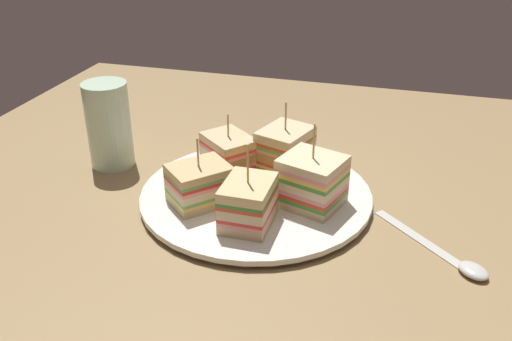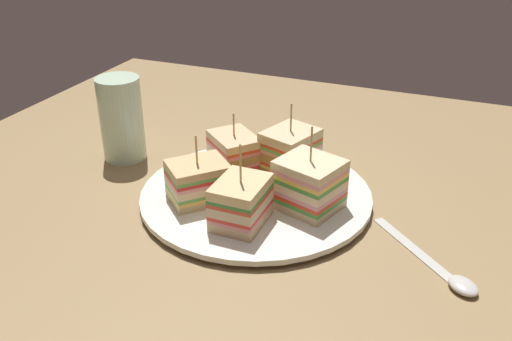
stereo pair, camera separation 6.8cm
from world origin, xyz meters
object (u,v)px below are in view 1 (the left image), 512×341
sandwich_wedge_1 (229,153)px  sandwich_wedge_4 (312,181)px  sandwich_wedge_2 (200,184)px  plate (256,195)px  sandwich_wedge_3 (248,203)px  chip_pile (248,184)px  spoon (454,259)px  drinking_glass (110,131)px  sandwich_wedge_0 (285,150)px

sandwich_wedge_1 → sandwich_wedge_4: bearing=14.4°
sandwich_wedge_2 → plate: bearing=-10.7°
sandwich_wedge_1 → sandwich_wedge_3: bearing=-22.4°
chip_pile → spoon: size_ratio=0.60×
plate → sandwich_wedge_3: 7.72cm
sandwich_wedge_4 → chip_pile: sandwich_wedge_4 is taller
sandwich_wedge_3 → sandwich_wedge_1: bearing=28.0°
sandwich_wedge_4 → plate: bearing=10.9°
sandwich_wedge_4 → drinking_glass: size_ratio=0.87×
sandwich_wedge_2 → sandwich_wedge_4: sandwich_wedge_4 is taller
plate → sandwich_wedge_1: 7.64cm
plate → chip_pile: size_ratio=3.76×
sandwich_wedge_4 → sandwich_wedge_0: bearing=-38.5°
drinking_glass → chip_pile: bearing=-13.5°
sandwich_wedge_0 → chip_pile: (-2.71, -7.73, -1.46)cm
sandwich_wedge_2 → chip_pile: size_ratio=1.13×
sandwich_wedge_3 → sandwich_wedge_4: (5.94, 6.09, 0.43)cm
sandwich_wedge_3 → sandwich_wedge_4: sandwich_wedge_4 is taller
sandwich_wedge_3 → chip_pile: bearing=17.2°
chip_pile → sandwich_wedge_2: bearing=-146.6°
sandwich_wedge_3 → sandwich_wedge_4: bearing=-43.8°
sandwich_wedge_4 → spoon: 17.82cm
sandwich_wedge_1 → sandwich_wedge_3: (6.22, -11.90, 0.20)cm
drinking_glass → sandwich_wedge_2: bearing=-27.2°
plate → drinking_glass: 22.90cm
drinking_glass → sandwich_wedge_1: bearing=2.4°
sandwich_wedge_2 → drinking_glass: drinking_glass is taller
sandwich_wedge_0 → sandwich_wedge_4: 9.23cm
sandwich_wedge_0 → drinking_glass: bearing=-64.9°
sandwich_wedge_3 → chip_pile: 6.45cm
sandwich_wedge_1 → sandwich_wedge_2: bearing=-53.8°
drinking_glass → sandwich_wedge_4: bearing=-9.9°
plate → sandwich_wedge_2: 7.66cm
plate → sandwich_wedge_3: size_ratio=2.94×
plate → sandwich_wedge_0: sandwich_wedge_0 is taller
sandwich_wedge_4 → drinking_glass: drinking_glass is taller
sandwich_wedge_3 → spoon: sandwich_wedge_3 is taller
sandwich_wedge_0 → sandwich_wedge_1: 7.36cm
sandwich_wedge_2 → drinking_glass: size_ratio=0.73×
sandwich_wedge_0 → sandwich_wedge_4: size_ratio=0.93×
plate → sandwich_wedge_1: bearing=136.2°
sandwich_wedge_1 → sandwich_wedge_4: size_ratio=0.82×
sandwich_wedge_1 → sandwich_wedge_2: 9.12cm
sandwich_wedge_0 → sandwich_wedge_1: size_ratio=1.13×
plate → chip_pile: (-0.73, -0.92, 1.91)cm
sandwich_wedge_4 → drinking_glass: 29.58cm
plate → chip_pile: chip_pile is taller
sandwich_wedge_2 → chip_pile: sandwich_wedge_2 is taller
spoon → sandwich_wedge_3: bearing=-135.9°
plate → drinking_glass: bearing=169.2°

